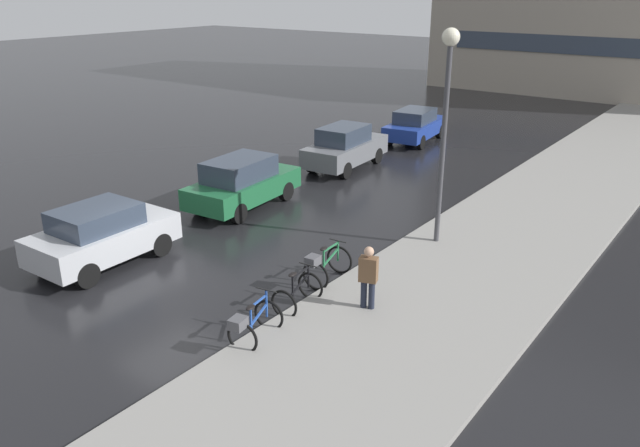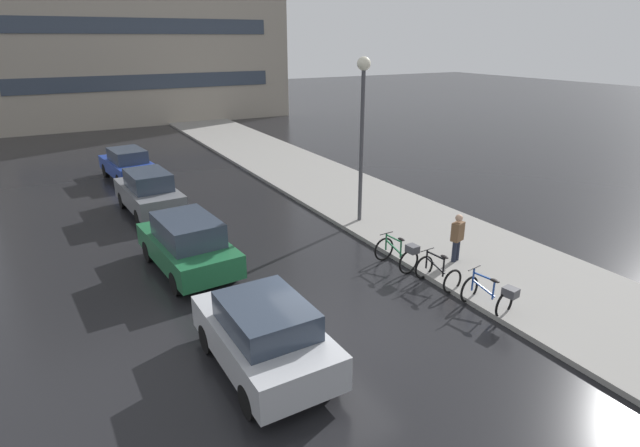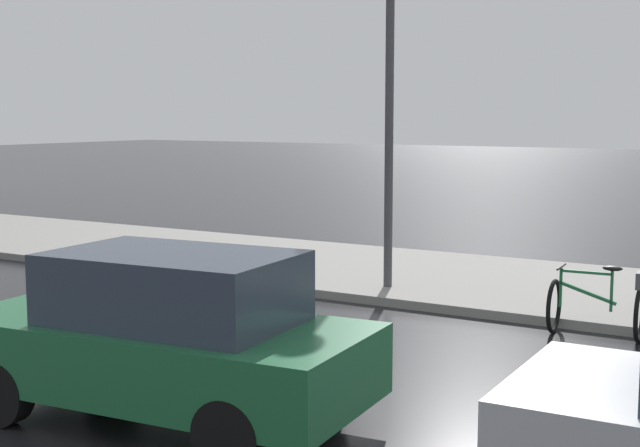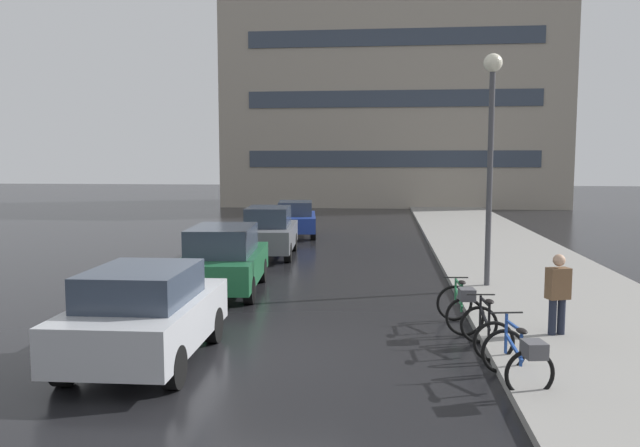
% 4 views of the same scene
% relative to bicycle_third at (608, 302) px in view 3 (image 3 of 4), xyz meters
% --- Properties ---
extents(sidewalk_kerb, '(4.80, 60.00, 0.14)m').
position_rel_bicycle_third_xyz_m(sidewalk_kerb, '(2.65, 7.98, -0.43)').
color(sidewalk_kerb, gray).
rests_on(sidewalk_kerb, ground).
extents(bicycle_third, '(0.82, 1.46, 0.99)m').
position_rel_bicycle_third_xyz_m(bicycle_third, '(0.00, 0.00, 0.00)').
color(bicycle_third, black).
rests_on(bicycle_third, ground).
extents(car_green, '(2.13, 4.27, 1.67)m').
position_rel_bicycle_third_xyz_m(car_green, '(-5.48, 2.93, 0.34)').
color(car_green, '#1E6038').
rests_on(car_green, ground).
extents(streetlamp, '(0.46, 0.46, 5.90)m').
position_rel_bicycle_third_xyz_m(streetlamp, '(1.11, 3.82, 3.64)').
color(streetlamp, '#424247').
rests_on(streetlamp, ground).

